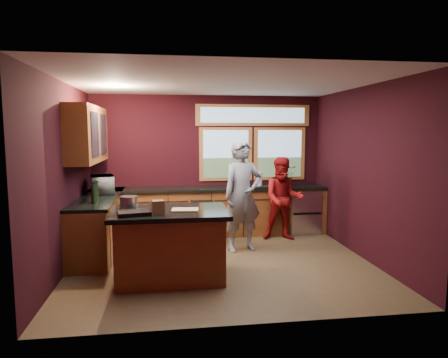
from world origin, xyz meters
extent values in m
plane|color=brown|center=(0.00, 0.00, 0.00)|extent=(4.50, 4.50, 0.00)
cube|color=black|center=(0.00, 2.00, 1.35)|extent=(4.50, 0.02, 2.70)
cube|color=black|center=(0.00, -2.00, 1.35)|extent=(4.50, 0.02, 2.70)
cube|color=black|center=(-2.25, 0.00, 1.35)|extent=(0.02, 4.00, 2.70)
cube|color=black|center=(2.25, 0.00, 1.35)|extent=(0.02, 4.00, 2.70)
cube|color=silver|center=(0.00, 0.00, 2.70)|extent=(4.50, 4.00, 0.02)
cube|color=#7B96AA|center=(0.35, 1.99, 1.55)|extent=(1.06, 0.02, 1.06)
cube|color=#7B96AA|center=(1.45, 1.99, 1.55)|extent=(1.06, 0.02, 1.06)
cube|color=#A76730|center=(0.90, 1.99, 2.32)|extent=(2.30, 0.02, 0.42)
cube|color=brown|center=(-2.07, 0.85, 1.95)|extent=(0.36, 1.80, 0.90)
cube|color=brown|center=(0.00, 1.70, 0.44)|extent=(4.50, 0.60, 0.88)
cube|color=black|center=(0.00, 1.69, 0.91)|extent=(4.50, 0.64, 0.05)
cube|color=#B7B7BC|center=(1.85, 1.68, 0.42)|extent=(0.60, 0.58, 0.85)
cube|color=black|center=(1.10, 1.66, 0.91)|extent=(0.66, 0.46, 0.05)
cube|color=brown|center=(-1.95, 0.85, 0.44)|extent=(0.60, 2.30, 0.88)
cube|color=black|center=(-1.94, 0.85, 0.91)|extent=(0.64, 2.30, 0.05)
cube|color=brown|center=(-0.78, -0.55, 0.44)|extent=(1.40, 0.90, 0.88)
cube|color=black|center=(-0.78, -0.55, 0.92)|extent=(1.55, 1.05, 0.06)
imported|color=slate|center=(0.43, 0.61, 0.93)|extent=(0.76, 0.59, 1.86)
imported|color=maroon|center=(1.30, 1.17, 0.77)|extent=(0.83, 0.70, 1.53)
imported|color=#999999|center=(-1.92, 1.22, 1.08)|extent=(0.49, 0.63, 0.31)
imported|color=#999999|center=(1.54, 1.75, 1.13)|extent=(0.36, 0.31, 0.40)
cylinder|color=silver|center=(0.97, 1.70, 1.07)|extent=(0.12, 0.12, 0.28)
cube|color=tan|center=(-0.58, -0.60, 0.95)|extent=(0.37, 0.28, 0.02)
cylinder|color=#B4B4B9|center=(-1.33, -0.40, 1.03)|extent=(0.24, 0.24, 0.18)
cube|color=brown|center=(-0.93, -0.80, 1.03)|extent=(0.17, 0.15, 0.18)
cube|color=black|center=(-1.23, -0.80, 0.97)|extent=(0.45, 0.35, 0.05)
camera|label=1|loc=(-0.79, -5.86, 1.99)|focal=32.00mm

